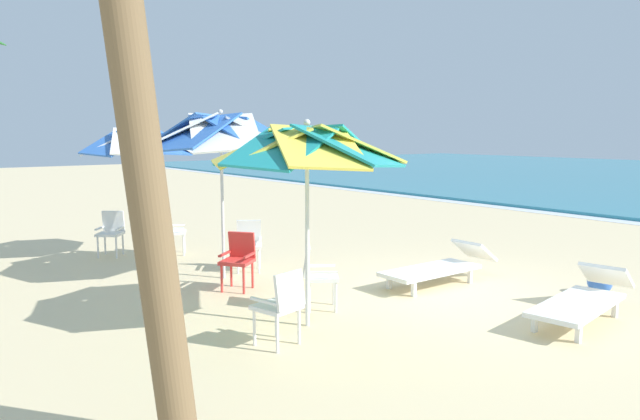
% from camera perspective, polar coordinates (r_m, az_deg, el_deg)
% --- Properties ---
extents(ground_plane, '(80.00, 80.00, 0.00)m').
position_cam_1_polar(ground_plane, '(8.68, 12.41, -8.41)').
color(ground_plane, beige).
extents(beach_umbrella_0, '(2.37, 2.37, 2.53)m').
position_cam_1_polar(beach_umbrella_0, '(6.92, -1.28, 6.15)').
color(beach_umbrella_0, silver).
rests_on(beach_umbrella_0, ground).
extents(plastic_chair_0, '(0.62, 0.63, 0.87)m').
position_cam_1_polar(plastic_chair_0, '(7.84, -0.34, -6.20)').
color(plastic_chair_0, white).
rests_on(plastic_chair_0, ground).
extents(plastic_chair_1, '(0.55, 0.53, 0.87)m').
position_cam_1_polar(plastic_chair_1, '(6.51, -3.85, -9.09)').
color(plastic_chair_1, white).
rests_on(plastic_chair_1, ground).
extents(beach_umbrella_1, '(2.59, 2.59, 2.74)m').
position_cam_1_polar(beach_umbrella_1, '(9.43, -9.71, 7.38)').
color(beach_umbrella_1, silver).
rests_on(beach_umbrella_1, ground).
extents(plastic_chair_2, '(0.63, 0.62, 0.87)m').
position_cam_1_polar(plastic_chair_2, '(10.12, -7.02, -3.13)').
color(plastic_chair_2, white).
rests_on(plastic_chair_2, ground).
extents(plastic_chair_3, '(0.63, 0.63, 0.87)m').
position_cam_1_polar(plastic_chair_3, '(8.91, -7.98, -4.60)').
color(plastic_chair_3, red).
rests_on(plastic_chair_3, ground).
extents(beach_umbrella_2, '(2.17, 2.17, 2.53)m').
position_cam_1_polar(beach_umbrella_2, '(11.47, -17.47, 6.29)').
color(beach_umbrella_2, silver).
rests_on(beach_umbrella_2, ground).
extents(plastic_chair_4, '(0.63, 0.63, 0.87)m').
position_cam_1_polar(plastic_chair_4, '(11.93, -19.81, -1.90)').
color(plastic_chair_4, white).
rests_on(plastic_chair_4, ground).
extents(plastic_chair_5, '(0.59, 0.61, 0.87)m').
position_cam_1_polar(plastic_chair_5, '(11.70, -14.45, -1.87)').
color(plastic_chair_5, white).
rests_on(plastic_chair_5, ground).
extents(sun_lounger_0, '(0.96, 2.22, 0.62)m').
position_cam_1_polar(sun_lounger_0, '(8.13, 24.42, -7.95)').
color(sun_lounger_0, white).
rests_on(sun_lounger_0, ground).
extents(sun_lounger_1, '(0.64, 2.15, 0.62)m').
position_cam_1_polar(sun_lounger_1, '(9.36, 11.67, -5.44)').
color(sun_lounger_1, white).
rests_on(sun_lounger_1, ground).
extents(beach_ball, '(0.35, 0.35, 0.35)m').
position_cam_1_polar(beach_ball, '(9.60, 25.78, -6.37)').
color(beach_ball, blue).
rests_on(beach_ball, ground).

